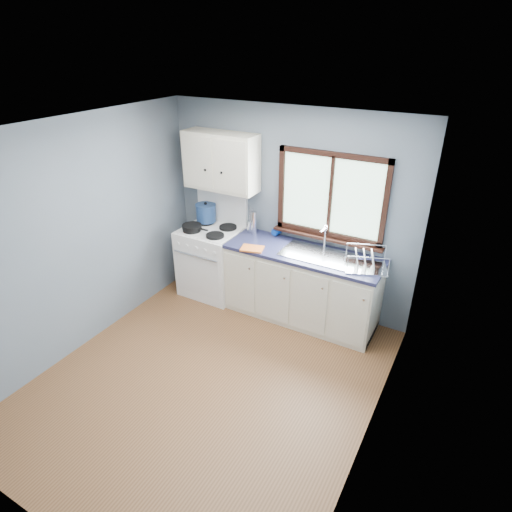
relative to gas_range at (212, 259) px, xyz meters
The scene contains 19 objects.
floor 1.82m from the gas_range, 57.18° to the right, with size 3.20×3.60×0.02m, color brown.
ceiling 2.67m from the gas_range, 57.18° to the right, with size 3.20×3.60×0.02m, color white.
wall_back 1.26m from the gas_range, 19.54° to the left, with size 3.20×0.02×2.50m, color slate.
wall_front 3.50m from the gas_range, 73.86° to the right, with size 3.20×0.02×2.50m, color slate.
wall_left 1.78m from the gas_range, 114.14° to the right, with size 0.02×3.60×2.50m, color slate.
wall_right 3.05m from the gas_range, 29.91° to the right, with size 0.02×3.60×2.50m, color slate.
gas_range is the anchor object (origin of this frame).
base_cabinets 1.31m from the gas_range, ahead, with size 1.85×0.60×0.88m.
countertop 1.37m from the gas_range, ahead, with size 1.89×0.64×0.04m, color #191C39.
sink 1.53m from the gas_range, ahead, with size 0.84×0.46×0.44m.
window 1.81m from the gas_range, 11.37° to the left, with size 1.36×0.10×1.03m.
upper_cabinets 1.32m from the gas_range, 56.70° to the left, with size 0.95×0.35×0.70m.
skillet 0.54m from the gas_range, 141.90° to the right, with size 0.38×0.26×0.05m.
stockpot 0.63m from the gas_range, 137.68° to the left, with size 0.35×0.35×0.27m.
utensil_crock 0.73m from the gas_range, 23.93° to the left, with size 0.15×0.15×0.37m.
thermos 0.82m from the gas_range, 17.35° to the left, with size 0.07×0.07×0.30m, color silver.
soap_bottle 1.00m from the gas_range, 15.75° to the left, with size 0.10×0.10×0.26m, color #0C3AA3.
dish_towel 0.90m from the gas_range, 16.48° to the right, with size 0.26×0.19×0.02m, color orange.
dish_rack 2.11m from the gas_range, ahead, with size 0.53×0.47×0.23m.
Camera 1 is at (2.05, -2.68, 3.16)m, focal length 30.00 mm.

